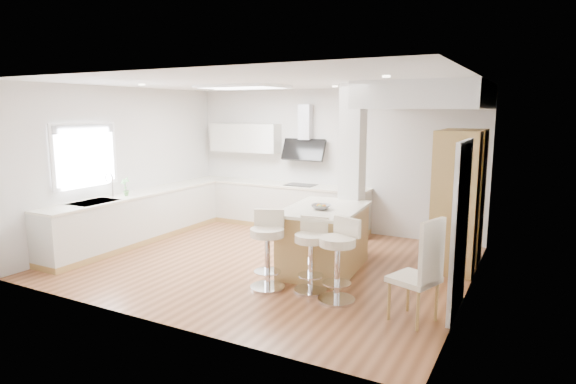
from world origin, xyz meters
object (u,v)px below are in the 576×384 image
Objects in this scene: bar_stool_a at (268,245)px; bar_stool_b at (311,250)px; dining_chair at (423,268)px; bar_stool_c at (338,255)px; peninsula at (324,238)px.

bar_stool_a is 1.07× the size of bar_stool_b.
dining_chair is (1.52, -0.32, 0.09)m from bar_stool_b.
bar_stool_b is 0.94× the size of bar_stool_c.
bar_stool_b is 0.81× the size of dining_chair.
bar_stool_a is 1.00× the size of bar_stool_c.
bar_stool_c is 1.09m from dining_chair.
bar_stool_a reaches higher than peninsula.
bar_stool_a is 0.59m from bar_stool_b.
bar_stool_c is (0.44, -0.14, 0.04)m from bar_stool_b.
dining_chair is (1.71, -1.19, 0.16)m from peninsula.
peninsula is 1.20m from bar_stool_c.
bar_stool_a is at bearing -114.13° from peninsula.
dining_chair is at bearing 10.18° from bar_stool_c.
peninsula is at bearing 94.75° from bar_stool_b.
bar_stool_c reaches higher than bar_stool_b.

